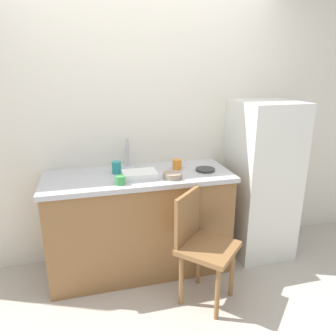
% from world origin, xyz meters
% --- Properties ---
extents(ground_plane, '(8.00, 8.00, 0.00)m').
position_xyz_m(ground_plane, '(0.00, 0.00, 0.00)').
color(ground_plane, '#BCB2A3').
extents(back_wall, '(4.80, 0.10, 2.58)m').
position_xyz_m(back_wall, '(0.00, 1.00, 1.29)').
color(back_wall, silver).
rests_on(back_wall, ground_plane).
extents(cabinet_base, '(1.56, 0.60, 0.87)m').
position_xyz_m(cabinet_base, '(-0.09, 0.65, 0.44)').
color(cabinet_base, olive).
rests_on(cabinet_base, ground_plane).
extents(countertop, '(1.60, 0.64, 0.04)m').
position_xyz_m(countertop, '(-0.09, 0.65, 0.89)').
color(countertop, '#B7B7BC').
rests_on(countertop, cabinet_base).
extents(faucet, '(0.02, 0.02, 0.26)m').
position_xyz_m(faucet, '(-0.14, 0.90, 1.04)').
color(faucet, '#B7B7BC').
rests_on(faucet, countertop).
extents(refrigerator, '(0.54, 0.59, 1.50)m').
position_xyz_m(refrigerator, '(1.11, 0.66, 0.75)').
color(refrigerator, silver).
rests_on(refrigerator, ground_plane).
extents(chair, '(0.57, 0.57, 0.89)m').
position_xyz_m(chair, '(0.30, 0.12, 0.50)').
color(chair, olive).
rests_on(chair, ground_plane).
extents(dish_tray, '(0.28, 0.20, 0.05)m').
position_xyz_m(dish_tray, '(-0.09, 0.57, 0.94)').
color(dish_tray, white).
rests_on(dish_tray, countertop).
extents(terracotta_bowl, '(0.16, 0.16, 0.05)m').
position_xyz_m(terracotta_bowl, '(0.17, 0.48, 0.94)').
color(terracotta_bowl, gray).
rests_on(terracotta_bowl, countertop).
extents(hotplate, '(0.17, 0.17, 0.02)m').
position_xyz_m(hotplate, '(0.50, 0.59, 0.92)').
color(hotplate, '#2D2D2D').
rests_on(hotplate, countertop).
extents(cup_green, '(0.08, 0.08, 0.07)m').
position_xyz_m(cup_green, '(-0.26, 0.44, 0.95)').
color(cup_green, green).
rests_on(cup_green, countertop).
extents(cup_teal, '(0.08, 0.08, 0.11)m').
position_xyz_m(cup_teal, '(-0.26, 0.72, 0.97)').
color(cup_teal, teal).
rests_on(cup_teal, countertop).
extents(cup_orange, '(0.08, 0.08, 0.09)m').
position_xyz_m(cup_orange, '(0.28, 0.70, 0.96)').
color(cup_orange, orange).
rests_on(cup_orange, countertop).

